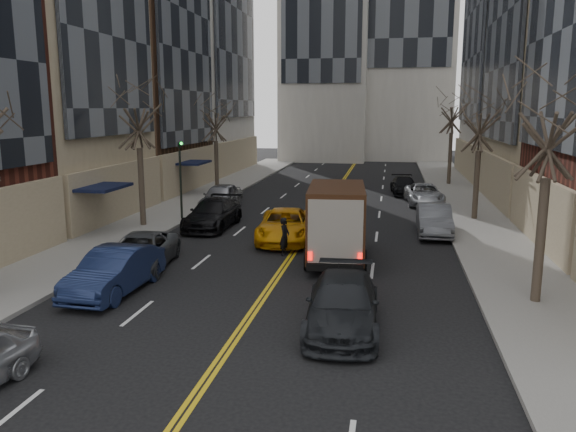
% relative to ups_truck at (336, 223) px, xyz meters
% --- Properties ---
extents(sidewalk_left, '(4.00, 66.00, 0.15)m').
position_rel_ups_truck_xyz_m(sidewalk_left, '(-10.95, 11.76, -1.53)').
color(sidewalk_left, slate).
rests_on(sidewalk_left, ground).
extents(sidewalk_right, '(4.00, 66.00, 0.15)m').
position_rel_ups_truck_xyz_m(sidewalk_right, '(7.05, 11.76, -1.53)').
color(sidewalk_right, slate).
rests_on(sidewalk_right, ground).
extents(tree_lf_mid, '(3.20, 3.20, 8.91)m').
position_rel_ups_truck_xyz_m(tree_lf_mid, '(-10.75, 4.76, 4.99)').
color(tree_lf_mid, '#382D23').
rests_on(tree_lf_mid, sidewalk_left).
extents(tree_lf_far, '(3.20, 3.20, 8.12)m').
position_rel_ups_truck_xyz_m(tree_lf_far, '(-10.75, 17.76, 4.42)').
color(tree_lf_far, '#382D23').
rests_on(tree_lf_far, sidewalk_left).
extents(tree_rt_near, '(3.20, 3.20, 8.71)m').
position_rel_ups_truck_xyz_m(tree_rt_near, '(6.85, -4.24, 4.85)').
color(tree_rt_near, '#382D23').
rests_on(tree_rt_near, sidewalk_right).
extents(tree_rt_mid, '(3.20, 3.20, 8.32)m').
position_rel_ups_truck_xyz_m(tree_rt_mid, '(6.85, 9.76, 4.56)').
color(tree_rt_mid, '#382D23').
rests_on(tree_rt_mid, sidewalk_right).
extents(tree_rt_far, '(3.20, 3.20, 9.11)m').
position_rel_ups_truck_xyz_m(tree_rt_far, '(6.85, 24.76, 5.13)').
color(tree_rt_far, '#382D23').
rests_on(tree_rt_far, sidewalk_right).
extents(traffic_signal, '(0.29, 0.26, 4.70)m').
position_rel_ups_truck_xyz_m(traffic_signal, '(-9.34, 6.76, 1.21)').
color(traffic_signal, black).
rests_on(traffic_signal, sidewalk_left).
extents(ups_truck, '(2.75, 5.98, 3.19)m').
position_rel_ups_truck_xyz_m(ups_truck, '(0.00, 0.00, 0.00)').
color(ups_truck, black).
rests_on(ups_truck, ground).
extents(observer_sedan, '(2.27, 5.11, 1.46)m').
position_rel_ups_truck_xyz_m(observer_sedan, '(0.90, -7.29, -0.88)').
color(observer_sedan, black).
rests_on(observer_sedan, ground).
extents(taxi, '(3.03, 5.60, 1.49)m').
position_rel_ups_truck_xyz_m(taxi, '(-2.74, 3.07, -0.86)').
color(taxi, orange).
rests_on(taxi, ground).
extents(pedestrian, '(0.48, 0.66, 1.65)m').
position_rel_ups_truck_xyz_m(pedestrian, '(-2.26, 0.45, -0.78)').
color(pedestrian, black).
rests_on(pedestrian, ground).
extents(parked_lf_b, '(1.81, 4.75, 1.54)m').
position_rel_ups_truck_xyz_m(parked_lf_b, '(-7.05, -5.54, -0.84)').
color(parked_lf_b, '#131D3E').
rests_on(parked_lf_b, ground).
extents(parked_lf_c, '(2.93, 5.18, 1.37)m').
position_rel_ups_truck_xyz_m(parked_lf_c, '(-7.49, -2.62, -0.93)').
color(parked_lf_c, '#43464A').
rests_on(parked_lf_c, ground).
extents(parked_lf_d, '(2.21, 5.23, 1.51)m').
position_rel_ups_truck_xyz_m(parked_lf_d, '(-7.05, 5.31, -0.85)').
color(parked_lf_d, black).
rests_on(parked_lf_d, ground).
extents(parked_lf_e, '(1.91, 4.72, 1.61)m').
position_rel_ups_truck_xyz_m(parked_lf_e, '(-8.25, 10.64, -0.81)').
color(parked_lf_e, '#93949A').
rests_on(parked_lf_e, ground).
extents(parked_rt_a, '(1.60, 4.58, 1.51)m').
position_rel_ups_truck_xyz_m(parked_rt_a, '(4.35, 5.74, -0.85)').
color(parked_rt_a, '#53565C').
rests_on(parked_rt_a, ground).
extents(parked_rt_b, '(2.62, 5.03, 1.35)m').
position_rel_ups_truck_xyz_m(parked_rt_b, '(4.35, 14.93, -0.93)').
color(parked_rt_b, '#B7BAC0').
rests_on(parked_rt_b, ground).
extents(parked_rt_c, '(2.18, 4.57, 1.29)m').
position_rel_ups_truck_xyz_m(parked_rt_c, '(3.15, 19.24, -0.96)').
color(parked_rt_c, black).
rests_on(parked_rt_c, ground).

